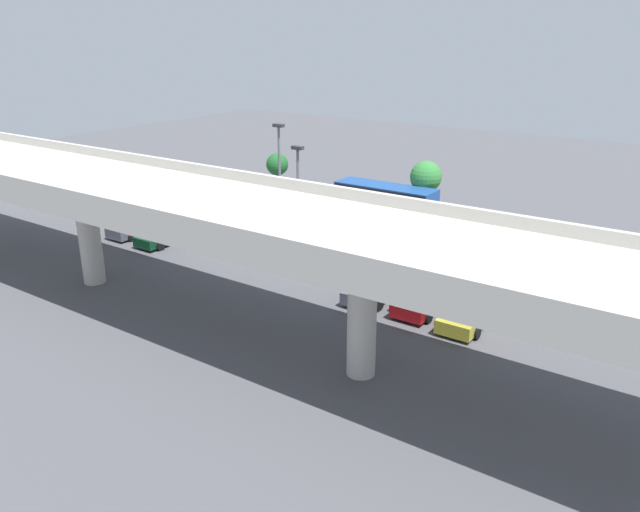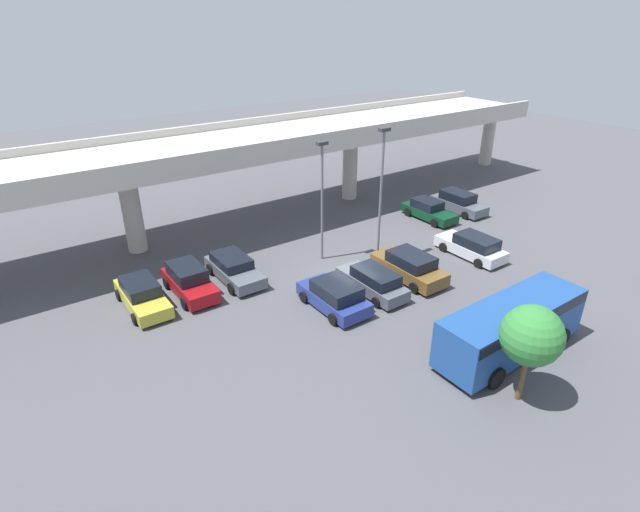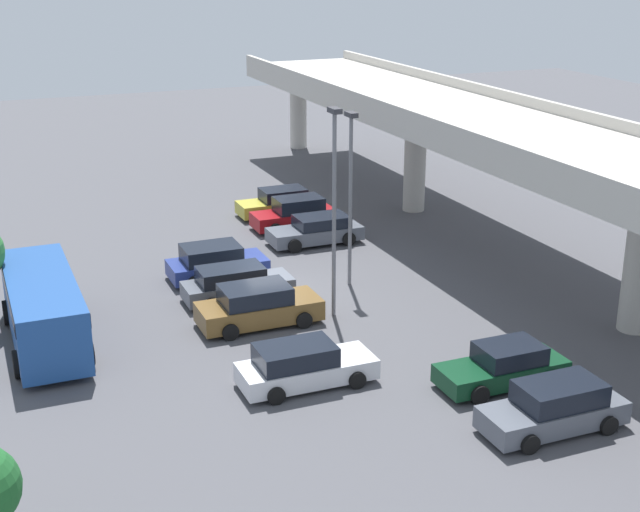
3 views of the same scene
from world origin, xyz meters
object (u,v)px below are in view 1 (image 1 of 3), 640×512
object	(u,v)px
parked_car_1	(424,296)
tree_front_left	(426,177)
parked_car_3	(384,245)
parked_car_5	(312,230)
parked_car_2	(376,286)
lamp_post_mid_lot	(280,180)
lamp_post_near_aisle	(298,200)
parked_car_6	(254,218)
parked_car_7	(166,234)
shuttle_bus	(385,198)
parked_car_4	(347,239)
tree_front_centre	(277,164)
parked_car_0	(471,311)
parked_car_8	(138,224)

from	to	relation	value
parked_car_1	tree_front_left	bearing A→B (deg)	25.75
parked_car_3	parked_car_5	size ratio (longest dim) A/B	0.90
parked_car_2	lamp_post_mid_lot	world-z (taller)	lamp_post_mid_lot
lamp_post_near_aisle	lamp_post_mid_lot	xyz separation A→B (m)	(2.99, -2.05, 0.41)
parked_car_6	lamp_post_mid_lot	bearing A→B (deg)	57.17
parked_car_3	tree_front_left	xyz separation A→B (m)	(2.02, -10.10, 2.40)
parked_car_7	shuttle_bus	size ratio (longest dim) A/B	0.56
parked_car_3	parked_car_4	world-z (taller)	parked_car_3
parked_car_2	lamp_post_near_aisle	xyz separation A→B (m)	(5.89, -0.84, 3.82)
shuttle_bus	parked_car_7	bearing A→B (deg)	-123.85
tree_front_centre	parked_car_7	bearing A→B (deg)	101.73
lamp_post_mid_lot	parked_car_3	bearing A→B (deg)	-151.39
parked_car_0	parked_car_5	bearing A→B (deg)	66.55
lamp_post_near_aisle	tree_front_centre	xyz separation A→B (m)	(14.28, -15.92, -2.23)
parked_car_3	parked_car_7	world-z (taller)	parked_car_3
parked_car_0	parked_car_6	size ratio (longest dim) A/B	1.02
tree_front_left	parked_car_7	bearing A→B (deg)	54.28
parked_car_2	tree_front_left	distance (m)	17.14
parked_car_2	parked_car_5	bearing A→B (deg)	55.06
parked_car_0	tree_front_centre	xyz separation A→B (m)	(25.64, -16.85, 1.58)
parked_car_3	parked_car_6	world-z (taller)	parked_car_3
parked_car_0	shuttle_bus	bearing A→B (deg)	42.11
parked_car_5	parked_car_7	bearing A→B (deg)	-52.94
tree_front_centre	tree_front_left	bearing A→B (deg)	177.98
tree_front_left	parked_car_8	bearing A→B (deg)	47.20
parked_car_0	parked_car_6	xyz separation A→B (m)	(19.57, -6.35, 0.02)
parked_car_4	tree_front_left	distance (m)	10.49
parked_car_1	tree_front_left	size ratio (longest dim) A/B	1.01
parked_car_6	parked_car_8	xyz separation A→B (m)	(5.73, 6.08, 0.03)
parked_car_6	tree_front_left	distance (m)	13.73
parked_car_5	shuttle_bus	bearing A→B (deg)	170.26
parked_car_8	lamp_post_near_aisle	distance (m)	14.45
parked_car_0	parked_car_7	size ratio (longest dim) A/B	1.06
parked_car_2	parked_car_6	xyz separation A→B (m)	(14.09, -6.26, 0.02)
parked_car_0	shuttle_bus	xyz separation A→B (m)	(12.73, -14.08, 0.87)
parked_car_8	parked_car_7	bearing A→B (deg)	-94.29
parked_car_0	parked_car_4	size ratio (longest dim) A/B	1.03
parked_car_1	parked_car_4	world-z (taller)	parked_car_1
parked_car_0	parked_car_5	size ratio (longest dim) A/B	0.98
parked_car_0	lamp_post_near_aisle	size ratio (longest dim) A/B	0.62
parked_car_4	lamp_post_mid_lot	bearing A→B (deg)	-44.89
parked_car_2	parked_car_7	size ratio (longest dim) A/B	1.04
parked_car_1	tree_front_left	xyz separation A→B (m)	(7.80, -16.16, 2.37)
parked_car_2	shuttle_bus	size ratio (longest dim) A/B	0.58
parked_car_0	parked_car_7	bearing A→B (deg)	89.91
parked_car_2	lamp_post_near_aisle	distance (m)	7.07
parked_car_0	tree_front_left	distance (m)	19.52
parked_car_7	lamp_post_near_aisle	size ratio (longest dim) A/B	0.59
parked_car_1	tree_front_centre	size ratio (longest dim) A/B	1.34
shuttle_bus	tree_front_left	world-z (taller)	tree_front_left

